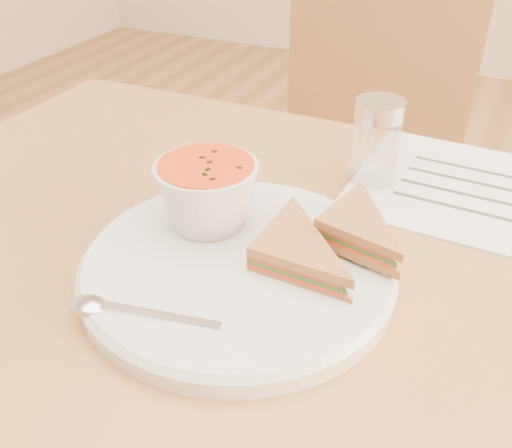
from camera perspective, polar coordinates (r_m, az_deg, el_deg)
The scene contains 8 objects.
chair_far at distance 1.24m, azimuth 10.93°, elevation 1.12°, with size 0.40×0.40×0.89m, color brown, non-canonical shape.
plate at distance 0.55m, azimuth -1.82°, elevation -4.42°, with size 0.30×0.30×0.02m, color silver, non-canonical shape.
soup_bowl at distance 0.58m, azimuth -4.87°, elevation 2.70°, with size 0.10×0.10×0.07m, color silver, non-canonical shape.
sandwich_half_a at distance 0.52m, azimuth -0.95°, elevation -3.78°, with size 0.10×0.10×0.03m, color #AE733D, non-canonical shape.
sandwich_half_b at distance 0.55m, azimuth 5.72°, elevation -0.75°, with size 0.09×0.09×0.03m, color #AE733D, non-canonical shape.
spoon at distance 0.49m, azimuth -11.03°, elevation -8.85°, with size 0.17×0.03×0.01m, color silver, non-canonical shape.
paper_menu at distance 0.74m, azimuth 23.00°, elevation 2.64°, with size 0.33×0.24×0.00m, color white, non-canonical shape.
condiment_shaker at distance 0.70m, azimuth 11.90°, elevation 7.95°, with size 0.06×0.06×0.11m, color silver, non-canonical shape.
Camera 1 is at (0.19, -0.43, 1.10)m, focal length 40.00 mm.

